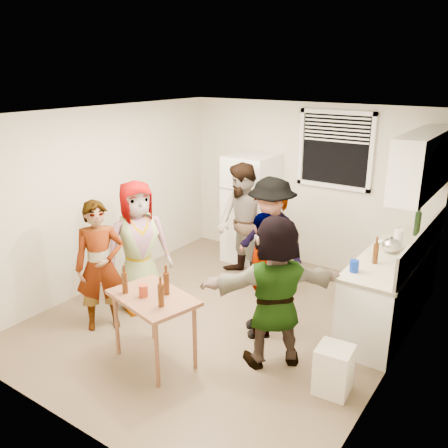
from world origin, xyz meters
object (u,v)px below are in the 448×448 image
Objects in this scene: kettle at (390,252)px; guest_back_left at (242,279)px; wine_bottle at (416,235)px; trash_bin at (334,369)px; beer_bottle_table at (167,294)px; serving_table at (156,360)px; guest_back_right at (269,298)px; refrigerator at (251,209)px; blue_cup at (354,272)px; beer_bottle_counter at (375,263)px; guest_stripe at (105,326)px; guest_grey at (142,306)px; red_cup at (144,296)px; guest_orange at (272,360)px; guest_black at (261,331)px.

kettle is 2.27m from guest_back_left.
wine_bottle is 2.52m from trash_bin.
beer_bottle_table is at bearing -120.95° from wine_bottle.
serving_table reaches higher than guest_back_right.
refrigerator is at bearing 134.98° from trash_bin.
kettle reaches higher than blue_cup.
beer_bottle_counter is 0.15× the size of guest_stripe.
guest_back_left is at bearing 157.11° from blue_cup.
guest_grey is (-2.54, -0.64, -0.90)m from blue_cup.
red_cup is (-1.81, -2.28, -0.14)m from kettle.
guest_back_right is at bearing -0.15° from guest_back_left.
wine_bottle is 2.55× the size of red_cup.
beer_bottle_counter is 0.14× the size of guest_back_right.
guest_orange is at bearing -35.58° from guest_stripe.
guest_black is at bearing -23.17° from guest_back_left.
beer_bottle_table is (-1.65, -0.48, 0.51)m from trash_bin.
guest_stripe is at bearing -154.06° from blue_cup.
beer_bottle_table is at bearing -53.15° from guest_back_left.
beer_bottle_counter is 3.25m from guest_stripe.
wine_bottle is 3.70m from guest_grey.
guest_back_left is (-2.18, -0.78, -0.90)m from wine_bottle.
beer_bottle_counter is 1.67m from guest_back_right.
red_cup is at bearing -160.44° from trash_bin.
wine_bottle is at bearing 80.68° from blue_cup.
guest_back_right is 1.03× the size of guest_orange.
guest_back_left is (-2.08, 0.03, -0.90)m from kettle.
refrigerator is at bearing 146.66° from guest_back_right.
trash_bin is at bearing -45.02° from refrigerator.
beer_bottle_counter is at bearing 46.50° from beer_bottle_table.
guest_stripe is at bearing -82.13° from guest_back_left.
beer_bottle_counter reaches higher than serving_table.
blue_cup reaches higher than red_cup.
red_cup is at bearing -141.87° from serving_table.
beer_bottle_counter is 0.13× the size of guest_back_left.
wine_bottle is at bearing 0.69° from refrigerator.
kettle is at bearing 51.98° from serving_table.
beer_bottle_table is 0.15× the size of guest_stripe.
kettle reaches higher than guest_grey.
blue_cup is 0.14× the size of serving_table.
kettle is 3.19m from guest_grey.
guest_stripe is at bearing 165.14° from red_cup.
blue_cup is (-0.16, -0.78, 0.00)m from kettle.
kettle is 1.79m from guest_black.
blue_cup is 0.08× the size of guest_orange.
beer_bottle_counter is 2.98m from guest_grey.
guest_black is (0.54, 1.03, -0.76)m from beer_bottle_table.
guest_black is at bearing 62.31° from beer_bottle_table.
serving_table is (-1.74, -0.59, -0.25)m from trash_bin.
blue_cup is 0.54× the size of beer_bottle_table.
beer_bottle_table reaches higher than guest_grey.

